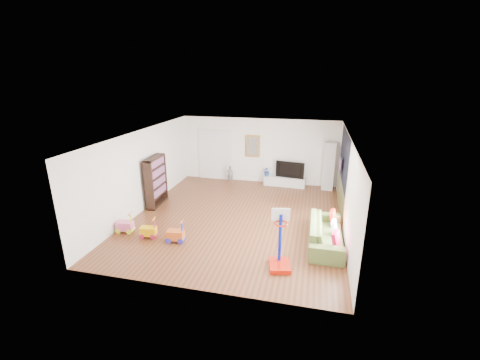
% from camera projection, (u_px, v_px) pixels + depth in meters
% --- Properties ---
extents(floor, '(6.50, 7.50, 0.00)m').
position_uv_depth(floor, '(237.00, 217.00, 10.38)').
color(floor, brown).
rests_on(floor, ground).
extents(ceiling, '(6.50, 7.50, 0.00)m').
position_uv_depth(ceiling, '(237.00, 135.00, 9.52)').
color(ceiling, white).
rests_on(ceiling, ground).
extents(wall_back, '(6.50, 0.00, 2.70)m').
position_uv_depth(wall_back, '(259.00, 151.00, 13.41)').
color(wall_back, white).
rests_on(wall_back, ground).
extents(wall_front, '(6.50, 0.00, 2.70)m').
position_uv_depth(wall_front, '(193.00, 234.00, 6.49)').
color(wall_front, silver).
rests_on(wall_front, ground).
extents(wall_left, '(0.00, 7.50, 2.70)m').
position_uv_depth(wall_left, '(142.00, 171.00, 10.66)').
color(wall_left, white).
rests_on(wall_left, ground).
extents(wall_right, '(0.00, 7.50, 2.70)m').
position_uv_depth(wall_right, '(346.00, 186.00, 9.23)').
color(wall_right, silver).
rests_on(wall_right, ground).
extents(navy_accent, '(0.01, 3.20, 1.70)m').
position_uv_depth(navy_accent, '(344.00, 157.00, 10.37)').
color(navy_accent, black).
rests_on(navy_accent, wall_right).
extents(olive_wainscot, '(0.01, 3.20, 1.00)m').
position_uv_depth(olive_wainscot, '(340.00, 196.00, 10.80)').
color(olive_wainscot, brown).
rests_on(olive_wainscot, wall_right).
extents(doorway, '(1.45, 0.06, 2.10)m').
position_uv_depth(doorway, '(215.00, 155.00, 13.88)').
color(doorway, white).
rests_on(doorway, ground).
extents(painting_back, '(0.62, 0.06, 0.92)m').
position_uv_depth(painting_back, '(253.00, 146.00, 13.36)').
color(painting_back, gold).
rests_on(painting_back, wall_back).
extents(artwork_right, '(0.04, 0.56, 0.46)m').
position_uv_depth(artwork_right, '(341.00, 164.00, 10.66)').
color(artwork_right, '#7F3F8C').
rests_on(artwork_right, wall_right).
extents(media_console, '(1.70, 0.50, 0.39)m').
position_uv_depth(media_console, '(285.00, 181.00, 13.24)').
color(media_console, silver).
rests_on(media_console, ground).
extents(tall_cabinet, '(0.47, 0.47, 1.92)m').
position_uv_depth(tall_cabinet, '(329.00, 166.00, 12.64)').
color(tall_cabinet, silver).
rests_on(tall_cabinet, ground).
extents(bookshelf, '(0.37, 1.20, 1.73)m').
position_uv_depth(bookshelf, '(156.00, 181.00, 11.15)').
color(bookshelf, black).
rests_on(bookshelf, ground).
extents(sofa, '(0.88, 2.25, 0.66)m').
position_uv_depth(sofa, '(326.00, 233.00, 8.68)').
color(sofa, '#556932').
rests_on(sofa, ground).
extents(basketball_hoop, '(0.61, 0.70, 1.46)m').
position_uv_depth(basketball_hoop, '(281.00, 241.00, 7.47)').
color(basketball_hoop, '#B41505').
rests_on(basketball_hoop, ground).
extents(ride_on_yellow, '(0.47, 0.33, 0.59)m').
position_uv_depth(ride_on_yellow, '(148.00, 228.00, 9.04)').
color(ride_on_yellow, '#F0AF07').
rests_on(ride_on_yellow, ground).
extents(ride_on_orange, '(0.50, 0.34, 0.62)m').
position_uv_depth(ride_on_orange, '(175.00, 231.00, 8.81)').
color(ride_on_orange, '#CD591F').
rests_on(ride_on_orange, ground).
extents(ride_on_pink, '(0.50, 0.34, 0.62)m').
position_uv_depth(ride_on_pink, '(125.00, 222.00, 9.33)').
color(ride_on_pink, pink).
rests_on(ride_on_pink, ground).
extents(child, '(0.28, 0.20, 0.73)m').
position_uv_depth(child, '(230.00, 174.00, 13.63)').
color(child, slate).
rests_on(child, ground).
extents(tv, '(1.17, 0.33, 0.67)m').
position_uv_depth(tv, '(291.00, 169.00, 13.05)').
color(tv, black).
rests_on(tv, media_console).
extents(vase_plant, '(0.40, 0.36, 0.40)m').
position_uv_depth(vase_plant, '(267.00, 171.00, 13.24)').
color(vase_plant, '#204A96').
rests_on(vase_plant, media_console).
extents(pillow_left, '(0.21, 0.38, 0.37)m').
position_uv_depth(pillow_left, '(336.00, 239.00, 7.98)').
color(pillow_left, '#D11043').
rests_on(pillow_left, sofa).
extents(pillow_center, '(0.15, 0.37, 0.35)m').
position_uv_depth(pillow_center, '(334.00, 227.00, 8.61)').
color(pillow_center, white).
rests_on(pillow_center, sofa).
extents(pillow_right, '(0.18, 0.40, 0.39)m').
position_uv_depth(pillow_right, '(333.00, 217.00, 9.19)').
color(pillow_right, '#B41206').
rests_on(pillow_right, sofa).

